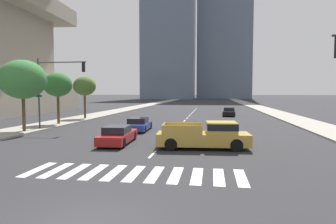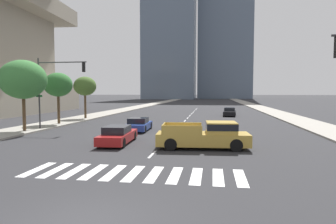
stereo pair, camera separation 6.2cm
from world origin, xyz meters
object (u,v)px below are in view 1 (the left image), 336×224
at_px(sedan_red_2, 118,135).
at_px(street_tree_third, 85,86).
at_px(sedan_blue_0, 138,125).
at_px(traffic_signal_far, 55,80).
at_px(sedan_black_1, 229,112).
at_px(street_tree_second, 58,85).
at_px(street_tree_nearest, 23,80).
at_px(pickup_truck, 207,135).

xyz_separation_m(sedan_red_2, street_tree_third, (-9.93, 17.06, 3.69)).
relative_size(sedan_blue_0, traffic_signal_far, 0.66).
height_order(sedan_black_1, traffic_signal_far, traffic_signal_far).
relative_size(sedan_red_2, street_tree_second, 0.88).
xyz_separation_m(street_tree_nearest, street_tree_second, (-0.00, 5.91, -0.31)).
distance_m(sedan_red_2, street_tree_second, 14.78).
relative_size(sedan_blue_0, street_tree_nearest, 0.70).
bearing_deg(street_tree_nearest, sedan_black_1, 48.02).
relative_size(sedan_black_1, sedan_red_2, 0.96).
height_order(sedan_red_2, street_tree_third, street_tree_third).
bearing_deg(traffic_signal_far, sedan_blue_0, 4.96).
distance_m(pickup_truck, sedan_blue_0, 9.94).
bearing_deg(sedan_black_1, sedan_blue_0, -21.02).
bearing_deg(pickup_truck, sedan_blue_0, 125.62).
bearing_deg(sedan_red_2, street_tree_third, 27.86).
bearing_deg(pickup_truck, sedan_red_2, 167.85).
relative_size(pickup_truck, street_tree_nearest, 0.95).
bearing_deg(traffic_signal_far, street_tree_third, 100.67).
height_order(traffic_signal_far, street_tree_second, traffic_signal_far).
height_order(sedan_red_2, street_tree_second, street_tree_second).
height_order(sedan_black_1, street_tree_third, street_tree_third).
xyz_separation_m(sedan_blue_0, street_tree_third, (-9.68, 10.28, 3.70)).
bearing_deg(pickup_truck, street_tree_second, 141.14).
xyz_separation_m(sedan_red_2, traffic_signal_far, (-7.87, 6.12, 4.01)).
xyz_separation_m(sedan_blue_0, traffic_signal_far, (-7.61, -0.66, 4.02)).
xyz_separation_m(traffic_signal_far, street_tree_third, (-2.06, 10.94, -0.32)).
relative_size(pickup_truck, street_tree_third, 1.08).
distance_m(sedan_red_2, traffic_signal_far, 10.74).
distance_m(pickup_truck, street_tree_third, 24.28).
xyz_separation_m(sedan_red_2, street_tree_nearest, (-9.93, 4.39, 4.02)).
height_order(pickup_truck, traffic_signal_far, traffic_signal_far).
distance_m(traffic_signal_far, street_tree_third, 11.13).
bearing_deg(street_tree_second, traffic_signal_far, -63.78).
bearing_deg(sedan_red_2, street_tree_second, 41.58).
bearing_deg(street_tree_nearest, pickup_truck, -18.25).
bearing_deg(pickup_truck, street_tree_third, 127.83).
bearing_deg(sedan_black_1, street_tree_second, -46.21).
relative_size(pickup_truck, sedan_blue_0, 1.36).
height_order(sedan_blue_0, sedan_red_2, sedan_red_2).
bearing_deg(sedan_blue_0, pickup_truck, -142.33).
bearing_deg(traffic_signal_far, sedan_black_1, 48.86).
xyz_separation_m(sedan_black_1, sedan_red_2, (-8.88, -25.29, 0.01)).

